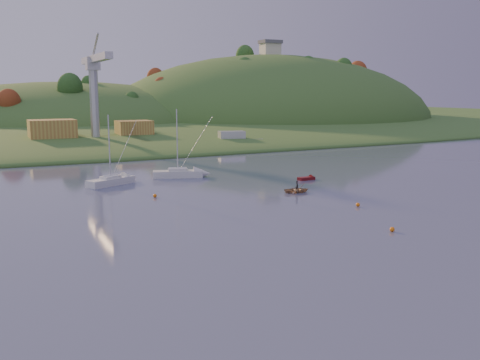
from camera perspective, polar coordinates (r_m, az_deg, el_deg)
name	(u,v)px	position (r m, az deg, el deg)	size (l,w,h in m)	color
far_shore	(39,124)	(248.59, -20.64, 5.59)	(620.00, 220.00, 1.50)	#2A5522
shore_slope	(62,135)	(184.19, -18.50, 4.56)	(640.00, 150.00, 7.00)	#2A5522
hill_center	(71,126)	(230.06, -17.63, 5.49)	(140.00, 120.00, 36.00)	#2A5522
hill_right	(270,123)	(244.12, 3.17, 6.12)	(150.00, 130.00, 60.00)	#2A5522
hilltop_house	(270,47)	(244.46, 3.25, 13.96)	(9.00, 7.00, 6.45)	beige
hillside_trees	(53,131)	(203.97, -19.30, 4.95)	(280.00, 50.00, 32.00)	#204117
wharf	(106,142)	(142.76, -14.07, 3.96)	(42.00, 16.00, 2.40)	slate
shed_west	(52,129)	(141.27, -19.39, 5.12)	(11.00, 8.00, 4.80)	#A27036
shed_east	(134,128)	(146.35, -11.22, 5.45)	(9.00, 7.00, 4.00)	#A27036
dock_crane	(95,79)	(138.05, -15.25, 10.38)	(3.20, 28.00, 20.30)	#B7B7BC
sailboat_near	(111,180)	(84.00, -13.63, -0.05)	(7.94, 5.52, 10.71)	silver
sailboat_far	(178,173)	(89.51, -6.66, 0.75)	(8.50, 4.88, 11.30)	beige
canoe	(297,190)	(76.12, 6.10, -1.06)	(2.56, 3.58, 0.74)	#9E7B57
paddler	(297,187)	(76.06, 6.11, -0.80)	(0.52, 0.34, 1.43)	black
red_tender	(309,178)	(87.46, 7.41, 0.20)	(3.42, 1.40, 1.14)	#570C10
work_vessel	(232,141)	(139.01, -0.89, 4.19)	(16.17, 8.14, 3.97)	slate
buoy_0	(392,229)	(56.97, 15.93, -5.08)	(0.50, 0.50, 0.50)	orange
buoy_1	(358,205)	(68.05, 12.47, -2.59)	(0.50, 0.50, 0.50)	orange
buoy_3	(155,196)	(73.04, -9.06, -1.67)	(0.50, 0.50, 0.50)	orange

